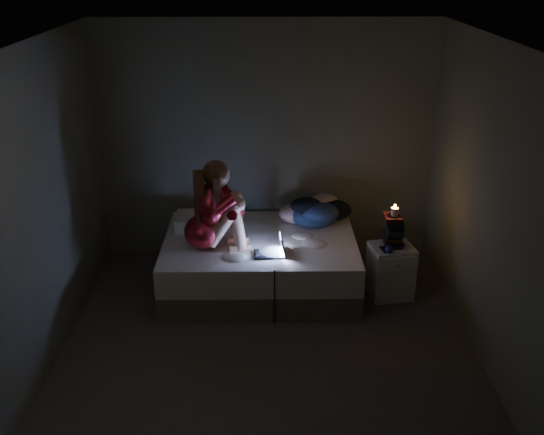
{
  "coord_description": "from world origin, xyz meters",
  "views": [
    {
      "loc": [
        -0.02,
        -4.74,
        3.21
      ],
      "look_at": [
        0.05,
        1.0,
        0.8
      ],
      "focal_mm": 42.1,
      "sensor_mm": 36.0,
      "label": 1
    }
  ],
  "objects_px": {
    "woman": "(202,206)",
    "phone": "(383,249)",
    "laptop": "(269,245)",
    "candle": "(395,209)",
    "bed": "(260,262)",
    "nightstand": "(390,271)"
  },
  "relations": [
    {
      "from": "phone",
      "to": "bed",
      "type": "bearing_deg",
      "value": 165.04
    },
    {
      "from": "woman",
      "to": "candle",
      "type": "bearing_deg",
      "value": -8.89
    },
    {
      "from": "bed",
      "to": "phone",
      "type": "relative_size",
      "value": 13.76
    },
    {
      "from": "woman",
      "to": "phone",
      "type": "distance_m",
      "value": 1.79
    },
    {
      "from": "woman",
      "to": "phone",
      "type": "relative_size",
      "value": 6.43
    },
    {
      "from": "bed",
      "to": "laptop",
      "type": "bearing_deg",
      "value": -76.56
    },
    {
      "from": "woman",
      "to": "laptop",
      "type": "bearing_deg",
      "value": -22.3
    },
    {
      "from": "bed",
      "to": "woman",
      "type": "bearing_deg",
      "value": -155.23
    },
    {
      "from": "nightstand",
      "to": "candle",
      "type": "bearing_deg",
      "value": 79.28
    },
    {
      "from": "bed",
      "to": "phone",
      "type": "height_order",
      "value": "phone"
    },
    {
      "from": "bed",
      "to": "candle",
      "type": "bearing_deg",
      "value": -8.59
    },
    {
      "from": "laptop",
      "to": "candle",
      "type": "distance_m",
      "value": 1.25
    },
    {
      "from": "nightstand",
      "to": "phone",
      "type": "distance_m",
      "value": 0.3
    },
    {
      "from": "laptop",
      "to": "phone",
      "type": "distance_m",
      "value": 1.11
    },
    {
      "from": "bed",
      "to": "nightstand",
      "type": "height_order",
      "value": "nightstand"
    },
    {
      "from": "nightstand",
      "to": "candle",
      "type": "xyz_separation_m",
      "value": [
        0.0,
        0.03,
        0.65
      ]
    },
    {
      "from": "bed",
      "to": "woman",
      "type": "xyz_separation_m",
      "value": [
        -0.54,
        -0.25,
        0.72
      ]
    },
    {
      "from": "candle",
      "to": "phone",
      "type": "relative_size",
      "value": 0.57
    },
    {
      "from": "laptop",
      "to": "woman",
      "type": "bearing_deg",
      "value": 166.19
    },
    {
      "from": "nightstand",
      "to": "laptop",
      "type": "bearing_deg",
      "value": 177.65
    },
    {
      "from": "candle",
      "to": "phone",
      "type": "xyz_separation_m",
      "value": [
        -0.1,
        -0.09,
        -0.37
      ]
    },
    {
      "from": "bed",
      "to": "phone",
      "type": "bearing_deg",
      "value": -13.45
    }
  ]
}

